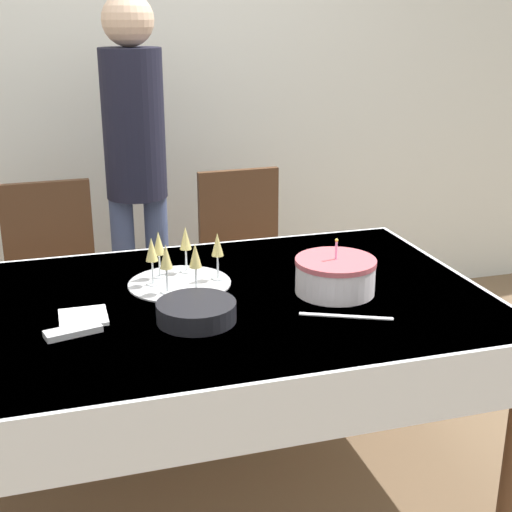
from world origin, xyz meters
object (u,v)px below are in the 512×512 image
dining_chair_far_right (246,262)px  champagne_tray (179,264)px  plate_stack_main (196,312)px  birthday_cake (335,276)px  dining_chair_far_left (53,281)px  person_standing (135,151)px

dining_chair_far_right → champagne_tray: size_ratio=2.57×
champagne_tray → plate_stack_main: 0.34m
dining_chair_far_right → birthday_cake: (0.04, -0.99, 0.28)m
birthday_cake → plate_stack_main: bearing=-168.9°
dining_chair_far_left → champagne_tray: bearing=-59.9°
dining_chair_far_left → champagne_tray: size_ratio=2.57×
dining_chair_far_right → person_standing: 0.74m
dining_chair_far_left → birthday_cake: dining_chair_far_left is taller
dining_chair_far_right → birthday_cake: 1.03m
plate_stack_main → dining_chair_far_right: bearing=66.7°
dining_chair_far_right → dining_chair_far_left: bearing=180.0°
dining_chair_far_left → plate_stack_main: (0.43, -1.09, 0.25)m
plate_stack_main → person_standing: size_ratio=0.15×
dining_chair_far_left → birthday_cake: (0.94, -0.99, 0.28)m
dining_chair_far_left → dining_chair_far_right: 0.90m
dining_chair_far_left → dining_chair_far_right: bearing=-0.0°
person_standing → birthday_cake: bearing=-64.8°
birthday_cake → champagne_tray: (-0.50, 0.23, 0.01)m
dining_chair_far_left → person_standing: 0.70m
dining_chair_far_left → plate_stack_main: bearing=-68.5°
dining_chair_far_right → birthday_cake: size_ratio=3.38×
dining_chair_far_left → plate_stack_main: dining_chair_far_left is taller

